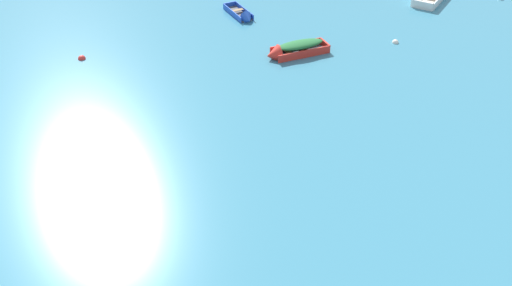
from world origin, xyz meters
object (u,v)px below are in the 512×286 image
Objects in this scene: rowboat_red_midfield_left at (291,50)px; rowboat_blue_back_row_right at (243,16)px; mooring_buoy_between_boats_left at (82,59)px; mooring_buoy_central at (395,43)px.

rowboat_blue_back_row_right is at bearing 112.32° from rowboat_red_midfield_left.
mooring_buoy_between_boats_left is at bearing 175.49° from rowboat_red_midfield_left.
rowboat_blue_back_row_right is 7.32× the size of mooring_buoy_between_boats_left.
mooring_buoy_between_boats_left is 19.07m from mooring_buoy_central.
rowboat_red_midfield_left reaches higher than rowboat_blue_back_row_right.
mooring_buoy_central is at bearing -0.09° from mooring_buoy_between_boats_left.
rowboat_blue_back_row_right is 8.16× the size of mooring_buoy_central.
rowboat_red_midfield_left is 9.03× the size of mooring_buoy_between_boats_left.
rowboat_blue_back_row_right is at bearing 152.43° from mooring_buoy_central.
rowboat_red_midfield_left is at bearing -4.51° from mooring_buoy_between_boats_left.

